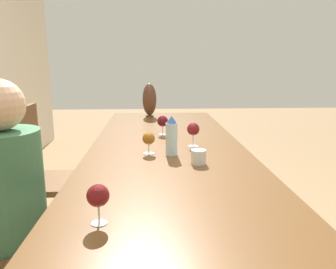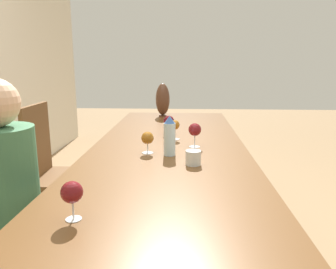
{
  "view_description": "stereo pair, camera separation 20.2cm",
  "coord_description": "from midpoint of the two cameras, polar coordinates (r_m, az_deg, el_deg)",
  "views": [
    {
      "loc": [
        -1.94,
        0.1,
        1.27
      ],
      "look_at": [
        0.04,
        0.0,
        0.83
      ],
      "focal_mm": 35.0,
      "sensor_mm": 36.0,
      "label": 1
    },
    {
      "loc": [
        -1.94,
        -0.1,
        1.27
      ],
      "look_at": [
        0.04,
        0.0,
        0.83
      ],
      "focal_mm": 35.0,
      "sensor_mm": 36.0,
      "label": 2
    }
  ],
  "objects": [
    {
      "name": "ground_plane",
      "position": [
        2.32,
        2.62,
        -20.62
      ],
      "size": [
        14.0,
        14.0,
        0.0
      ],
      "primitive_type": "plane",
      "color": "#937551"
    },
    {
      "name": "dining_table",
      "position": [
        2.03,
        2.81,
        -4.54
      ],
      "size": [
        3.13,
        1.0,
        0.73
      ],
      "color": "brown",
      "rests_on": "ground_plane"
    },
    {
      "name": "water_bottle",
      "position": [
        1.91,
        3.3,
        -0.35
      ],
      "size": [
        0.07,
        0.07,
        0.24
      ],
      "color": "silver",
      "rests_on": "dining_table"
    },
    {
      "name": "water_tumbler",
      "position": [
        1.76,
        7.71,
        -4.07
      ],
      "size": [
        0.08,
        0.08,
        0.08
      ],
      "color": "silver",
      "rests_on": "dining_table"
    },
    {
      "name": "vase",
      "position": [
        3.28,
        0.84,
        6.08
      ],
      "size": [
        0.14,
        0.14,
        0.33
      ],
      "color": "#4C2D1E",
      "rests_on": "dining_table"
    },
    {
      "name": "wine_glass_0",
      "position": [
        2.31,
        3.71,
        1.52
      ],
      "size": [
        0.07,
        0.07,
        0.14
      ],
      "color": "silver",
      "rests_on": "dining_table"
    },
    {
      "name": "wine_glass_1",
      "position": [
        2.46,
        2.48,
        2.26
      ],
      "size": [
        0.08,
        0.08,
        0.14
      ],
      "color": "silver",
      "rests_on": "dining_table"
    },
    {
      "name": "wine_glass_2",
      "position": [
        1.96,
        -0.65,
        -0.73
      ],
      "size": [
        0.08,
        0.08,
        0.13
      ],
      "color": "silver",
      "rests_on": "dining_table"
    },
    {
      "name": "wine_glass_3",
      "position": [
        2.11,
        7.43,
        0.73
      ],
      "size": [
        0.08,
        0.08,
        0.16
      ],
      "color": "silver",
      "rests_on": "dining_table"
    },
    {
      "name": "wine_glass_4",
      "position": [
        1.16,
        -11.6,
        -10.03
      ],
      "size": [
        0.08,
        0.08,
        0.14
      ],
      "color": "silver",
      "rests_on": "dining_table"
    },
    {
      "name": "chair_far",
      "position": [
        2.49,
        -16.81,
        -5.7
      ],
      "size": [
        0.44,
        0.44,
        0.98
      ],
      "color": "brown",
      "rests_on": "ground_plane"
    },
    {
      "name": "person_near",
      "position": [
        1.72,
        -23.21,
        -9.48
      ],
      "size": [
        0.32,
        0.32,
        1.2
      ],
      "color": "#2D2D38",
      "rests_on": "ground_plane"
    }
  ]
}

